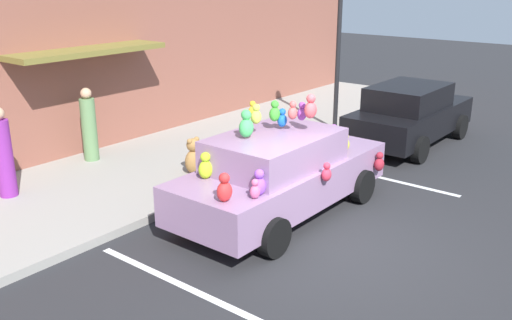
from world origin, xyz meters
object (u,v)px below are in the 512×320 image
at_px(parked_sedan_behind, 410,114).
at_px(teddy_bear_on_sidewalk, 194,157).
at_px(pedestrian_walking_past, 4,155).
at_px(plush_covered_car, 280,172).
at_px(pedestrian_near_shopfront, 89,127).
at_px(street_lamp_post, 339,31).

xyz_separation_m(parked_sedan_behind, teddy_bear_on_sidewalk, (-5.28, 2.42, -0.28)).
bearing_deg(teddy_bear_on_sidewalk, pedestrian_walking_past, 149.43).
height_order(plush_covered_car, pedestrian_near_shopfront, plush_covered_car).
xyz_separation_m(parked_sedan_behind, pedestrian_walking_past, (-8.39, 4.26, 0.17)).
bearing_deg(plush_covered_car, parked_sedan_behind, 0.84).
relative_size(parked_sedan_behind, teddy_bear_on_sidewalk, 5.39).
height_order(plush_covered_car, pedestrian_walking_past, plush_covered_car).
bearing_deg(plush_covered_car, teddy_bear_on_sidewalk, 82.38).
bearing_deg(parked_sedan_behind, street_lamp_post, 99.78).
relative_size(teddy_bear_on_sidewalk, street_lamp_post, 0.18).
relative_size(street_lamp_post, pedestrian_walking_past, 2.49).
height_order(plush_covered_car, street_lamp_post, street_lamp_post).
relative_size(plush_covered_car, pedestrian_near_shopfront, 2.74).
height_order(parked_sedan_behind, street_lamp_post, street_lamp_post).
height_order(street_lamp_post, pedestrian_walking_past, street_lamp_post).
height_order(parked_sedan_behind, pedestrian_walking_past, pedestrian_walking_past).
distance_m(teddy_bear_on_sidewalk, street_lamp_post, 5.44).
height_order(plush_covered_car, teddy_bear_on_sidewalk, plush_covered_car).
bearing_deg(teddy_bear_on_sidewalk, pedestrian_near_shopfront, 108.33).
relative_size(parked_sedan_behind, street_lamp_post, 0.98).
bearing_deg(pedestrian_walking_past, plush_covered_car, -57.35).
distance_m(plush_covered_car, pedestrian_near_shopfront, 4.96).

